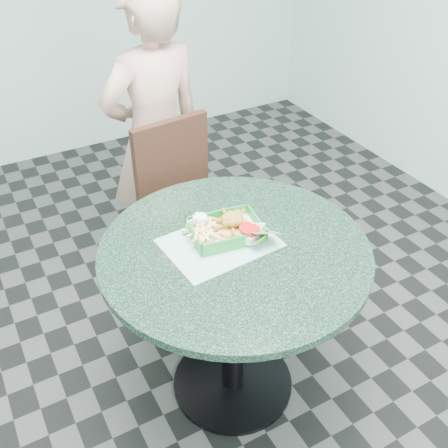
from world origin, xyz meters
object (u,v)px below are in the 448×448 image
diner_person (156,138)px  food_basket (226,237)px  cafe_table (234,287)px  crab_sandwich (232,226)px  dining_chair (182,204)px  sauce_ramekin (199,226)px

diner_person → food_basket: diner_person is taller
cafe_table → crab_sandwich: 0.24m
dining_chair → food_basket: (-0.09, -0.59, 0.23)m
food_basket → cafe_table: bearing=-94.0°
crab_sandwich → cafe_table: bearing=-112.9°
dining_chair → diner_person: (0.00, 0.29, 0.23)m
diner_person → food_basket: size_ratio=6.02×
cafe_table → sauce_ramekin: size_ratio=18.30×
crab_sandwich → food_basket: bearing=-164.6°
dining_chair → sauce_ramekin: (-0.16, -0.52, 0.27)m
dining_chair → food_basket: bearing=-104.8°
diner_person → dining_chair: bearing=80.7°
diner_person → crab_sandwich: size_ratio=11.60×
dining_chair → crab_sandwich: dining_chair is taller
food_basket → sauce_ramekin: size_ratio=4.72×
diner_person → crab_sandwich: bearing=77.4°
cafe_table → dining_chair: (0.09, 0.66, -0.05)m
food_basket → crab_sandwich: (0.03, 0.01, 0.03)m
diner_person → sauce_ramekin: size_ratio=28.43×
cafe_table → sauce_ramekin: sauce_ramekin is taller
cafe_table → crab_sandwich: crab_sandwich is taller
sauce_ramekin → food_basket: bearing=-42.1°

